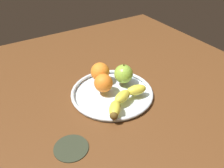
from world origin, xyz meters
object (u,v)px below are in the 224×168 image
orange_back_right (103,83)px  orange_back_left (101,72)px  banana (124,99)px  apple (124,74)px  ambient_coaster (71,148)px  fruit_bowl (112,93)px

orange_back_right → orange_back_left: 7.11cm
banana → apple: size_ratio=2.46×
banana → ambient_coaster: 23.13cm
banana → ambient_coaster: (21.93, 6.59, -3.27)cm
orange_back_left → ambient_coaster: 32.27cm
fruit_bowl → apple: apple is taller
orange_back_right → ambient_coaster: bearing=39.4°
orange_back_left → ambient_coaster: orange_back_left is taller
apple → fruit_bowl: bearing=22.1°
fruit_bowl → ambient_coaster: 26.29cm
apple → orange_back_right: 9.01cm
apple → ambient_coaster: apple is taller
orange_back_right → orange_back_left: size_ratio=0.94×
banana → ambient_coaster: size_ratio=1.97×
orange_back_right → fruit_bowl: bearing=143.6°
orange_back_right → apple: bearing=-174.3°
banana → orange_back_left: 16.15cm
banana → apple: (-6.66, -10.42, 1.68)cm
orange_back_left → orange_back_right: bearing=66.5°
fruit_bowl → orange_back_right: size_ratio=4.44×
fruit_bowl → banana: bearing=89.3°
fruit_bowl → ambient_coaster: fruit_bowl is taller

